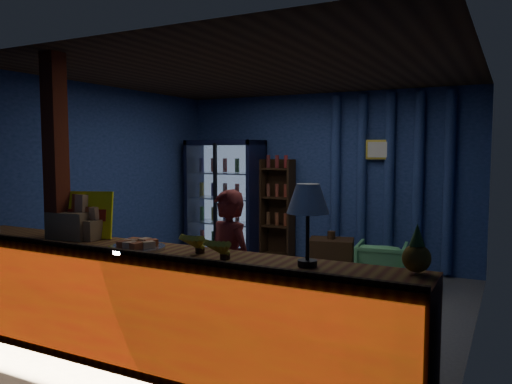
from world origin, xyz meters
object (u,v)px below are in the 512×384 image
green_chair (382,264)px  pastry_tray (136,246)px  shopkeeper (228,270)px  table_lamp (308,202)px

green_chair → pastry_tray: size_ratio=1.35×
shopkeeper → table_lamp: 1.29m
shopkeeper → green_chair: 2.77m
green_chair → pastry_tray: (-1.20, -3.26, 0.69)m
green_chair → pastry_tray: bearing=63.1°
pastry_tray → table_lamp: table_lamp is taller
pastry_tray → table_lamp: (1.43, 0.09, 0.42)m
pastry_tray → table_lamp: bearing=3.6°
pastry_tray → table_lamp: size_ratio=0.82×
pastry_tray → green_chair: bearing=69.8°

